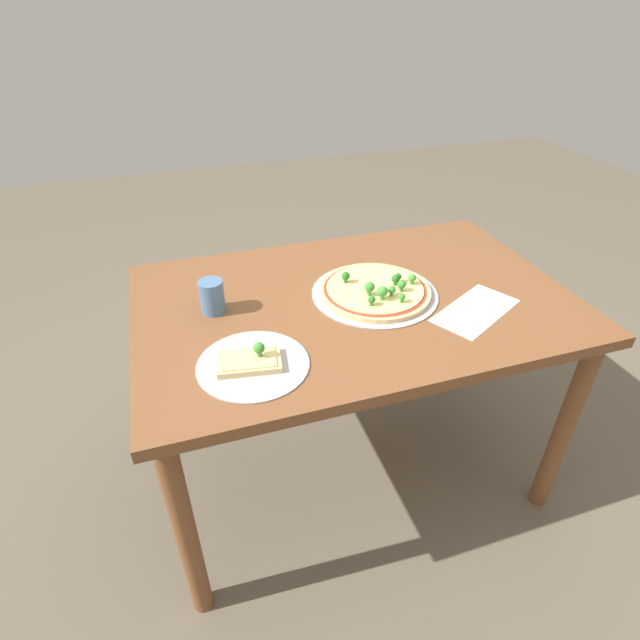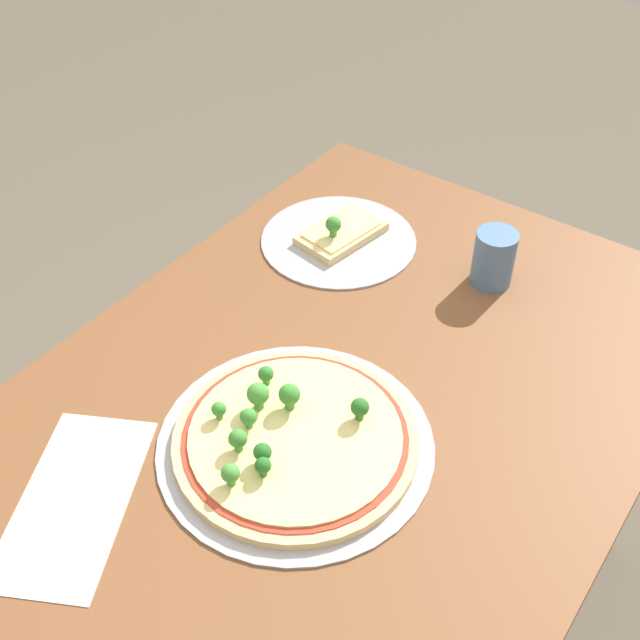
{
  "view_description": "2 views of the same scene",
  "coord_description": "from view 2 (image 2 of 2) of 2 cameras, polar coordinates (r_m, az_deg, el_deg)",
  "views": [
    {
      "loc": [
        -0.51,
        -1.23,
        1.59
      ],
      "look_at": [
        -0.15,
        -0.11,
        0.79
      ],
      "focal_mm": 28.0,
      "sensor_mm": 36.0,
      "label": 1
    },
    {
      "loc": [
        0.64,
        0.46,
        1.67
      ],
      "look_at": [
        -0.15,
        -0.11,
        0.79
      ],
      "focal_mm": 45.0,
      "sensor_mm": 36.0,
      "label": 2
    }
  ],
  "objects": [
    {
      "name": "dining_table",
      "position": [
        1.27,
        0.06,
        -9.51
      ],
      "size": [
        1.34,
        0.87,
        0.77
      ],
      "color": "brown",
      "rests_on": "ground_plane"
    },
    {
      "name": "pizza_tray_whole",
      "position": [
        1.15,
        -1.88,
        -8.4
      ],
      "size": [
        0.4,
        0.4,
        0.07
      ],
      "color": "#A3A3A8",
      "rests_on": "dining_table"
    },
    {
      "name": "pizza_tray_slice",
      "position": [
        1.51,
        1.4,
        5.97
      ],
      "size": [
        0.29,
        0.29,
        0.06
      ],
      "color": "#A3A3A8",
      "rests_on": "dining_table"
    },
    {
      "name": "drinking_cup",
      "position": [
        1.42,
        12.26,
        4.32
      ],
      "size": [
        0.07,
        0.07,
        0.1
      ],
      "primitive_type": "cylinder",
      "color": "#4C7099",
      "rests_on": "dining_table"
    },
    {
      "name": "paper_menu",
      "position": [
        1.15,
        -17.05,
        -12.15
      ],
      "size": [
        0.33,
        0.27,
        0.0
      ],
      "primitive_type": "cube",
      "rotation": [
        0.0,
        0.0,
        0.49
      ],
      "color": "white",
      "rests_on": "dining_table"
    }
  ]
}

